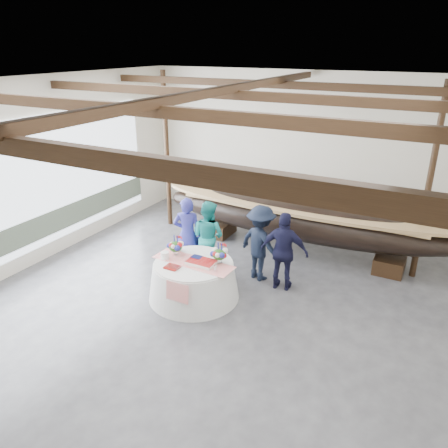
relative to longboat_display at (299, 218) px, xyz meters
The scene contains 13 objects.
floor 4.21m from the longboat_display, 98.37° to the right, with size 10.00×12.00×0.01m, color #3D3D42.
wall_back 2.42m from the longboat_display, 107.04° to the left, with size 10.00×0.02×4.50m, color silver.
wall_left 7.03m from the longboat_display, 144.08° to the right, with size 0.02×12.00×4.50m, color silver.
ceiling 5.43m from the longboat_display, 98.37° to the right, with size 10.00×12.00×0.01m, color white.
pavilion_structure 4.56m from the longboat_display, 100.14° to the right, with size 9.80×11.76×4.50m.
open_bay 6.39m from the longboat_display, 151.15° to the right, with size 0.03×7.00×3.20m.
longboat_display is the anchor object (origin of this frame).
banquet_table 3.52m from the longboat_display, 110.69° to the right, with size 1.97×1.97×0.84m.
tabletop_items 3.38m from the longboat_display, 112.01° to the right, with size 1.85×0.95×0.40m.
guest_woman_blue 3.00m from the longboat_display, 132.74° to the right, with size 0.67×0.44×1.84m, color navy.
guest_woman_teal 2.55m from the longboat_display, 128.52° to the right, with size 0.86×0.67×1.76m, color teal.
guest_man_left 1.84m from the longboat_display, 99.25° to the right, with size 1.17×0.67×1.82m, color black.
guest_man_right 2.03m from the longboat_display, 80.12° to the right, with size 1.07×0.45×1.82m, color black.
Camera 1 is at (3.83, -6.20, 5.15)m, focal length 35.00 mm.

